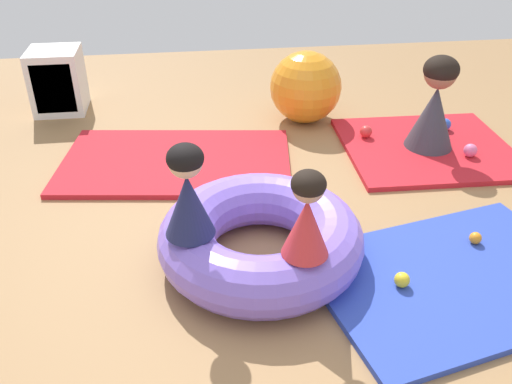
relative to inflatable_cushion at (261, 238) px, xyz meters
name	(u,v)px	position (x,y,z in m)	size (l,w,h in m)	color
ground_plane	(265,251)	(0.04, 0.09, -0.16)	(8.00, 8.00, 0.00)	#9E7549
gym_mat_near_right	(176,161)	(-0.47, 1.25, -0.14)	(1.71, 1.04, 0.04)	red
gym_mat_front	(455,279)	(1.03, -0.32, -0.14)	(1.50, 1.04, 0.04)	#2D47B7
gym_mat_far_left	(427,148)	(1.51, 1.22, -0.14)	(1.30, 1.17, 0.04)	red
inflatable_cushion	(261,238)	(0.00, 0.00, 0.00)	(1.16, 1.16, 0.33)	#8466E0
child_in_navy	(188,192)	(-0.38, -0.12, 0.41)	(0.35, 0.35, 0.51)	navy
child_in_red	(307,215)	(0.17, -0.37, 0.39)	(0.26, 0.26, 0.46)	red
adult_seated	(435,104)	(1.51, 1.22, 0.23)	(0.52, 0.52, 0.73)	#383842
play_ball_blue	(445,124)	(1.76, 1.49, -0.07)	(0.10, 0.10, 0.10)	blue
play_ball_red	(366,132)	(1.06, 1.43, -0.07)	(0.10, 0.10, 0.10)	red
play_ball_orange	(475,238)	(1.27, -0.05, -0.09)	(0.07, 0.07, 0.07)	orange
play_ball_pink	(470,150)	(1.75, 1.00, -0.07)	(0.10, 0.10, 0.10)	pink
play_ball_yellow	(402,280)	(0.71, -0.36, -0.08)	(0.08, 0.08, 0.08)	yellow
exercise_ball_large	(306,87)	(0.66, 1.92, 0.14)	(0.61, 0.61, 0.61)	orange
storage_cube	(57,82)	(-1.50, 2.42, 0.12)	(0.44, 0.44, 0.56)	silver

